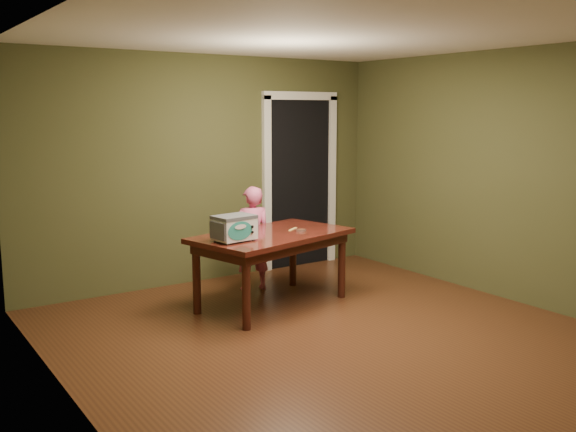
% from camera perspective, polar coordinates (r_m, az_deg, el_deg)
% --- Properties ---
extents(floor, '(5.00, 5.00, 0.00)m').
position_cam_1_polar(floor, '(5.67, 4.75, -11.01)').
color(floor, '#502A16').
rests_on(floor, ground).
extents(room_shell, '(4.52, 5.02, 2.61)m').
position_cam_1_polar(room_shell, '(5.32, 5.00, 6.48)').
color(room_shell, '#434525').
rests_on(room_shell, ground).
extents(doorway, '(1.10, 0.66, 2.25)m').
position_cam_1_polar(doorway, '(8.38, -0.13, 3.10)').
color(doorway, black).
rests_on(doorway, ground).
extents(dining_table, '(1.76, 1.25, 0.75)m').
position_cam_1_polar(dining_table, '(6.48, -1.42, -2.40)').
color(dining_table, black).
rests_on(dining_table, floor).
extents(toy_oven, '(0.43, 0.32, 0.25)m').
position_cam_1_polar(toy_oven, '(6.07, -4.80, -0.99)').
color(toy_oven, '#4C4F54').
rests_on(toy_oven, dining_table).
extents(baking_pan, '(0.10, 0.10, 0.02)m').
position_cam_1_polar(baking_pan, '(6.55, 1.19, -1.27)').
color(baking_pan, silver).
rests_on(baking_pan, dining_table).
extents(spatula, '(0.16, 0.12, 0.01)m').
position_cam_1_polar(spatula, '(6.66, 0.43, -1.17)').
color(spatula, '#EFD068').
rests_on(spatula, dining_table).
extents(child, '(0.48, 0.38, 1.16)m').
position_cam_1_polar(child, '(7.08, -3.21, -1.99)').
color(child, '#DB5A8A').
rests_on(child, floor).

